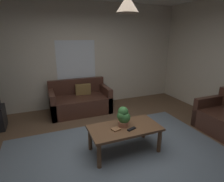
{
  "coord_description": "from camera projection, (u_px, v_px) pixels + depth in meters",
  "views": [
    {
      "loc": [
        -1.07,
        -2.37,
        1.93
      ],
      "look_at": [
        0.0,
        0.3,
        1.05
      ],
      "focal_mm": 28.99,
      "sensor_mm": 36.0,
      "label": 1
    }
  ],
  "objects": [
    {
      "name": "window_pane",
      "position": [
        76.0,
        60.0,
        4.89
      ],
      "size": [
        1.05,
        0.01,
        1.02
      ],
      "primitive_type": "cube",
      "color": "white"
    },
    {
      "name": "floor",
      "position": [
        119.0,
        156.0,
        3.05
      ],
      "size": [
        5.79,
        5.13,
        0.02
      ],
      "primitive_type": "cube",
      "color": "brown",
      "rests_on": "ground"
    },
    {
      "name": "rug",
      "position": [
        124.0,
        162.0,
        2.87
      ],
      "size": [
        3.76,
        2.82,
        0.01
      ],
      "primitive_type": "cube",
      "color": "slate",
      "rests_on": "ground"
    },
    {
      "name": "couch_under_window",
      "position": [
        80.0,
        102.0,
        4.75
      ],
      "size": [
        1.5,
        0.85,
        0.82
      ],
      "color": "#47281E",
      "rests_on": "ground"
    },
    {
      "name": "wall_back",
      "position": [
        81.0,
        56.0,
        4.94
      ],
      "size": [
        5.91,
        0.06,
        2.81
      ],
      "primitive_type": "cube",
      "color": "beige",
      "rests_on": "ground"
    },
    {
      "name": "book_on_table_0",
      "position": [
        116.0,
        129.0,
        2.95
      ],
      "size": [
        0.16,
        0.14,
        0.03
      ],
      "primitive_type": "cube",
      "rotation": [
        0.0,
        0.0,
        0.28
      ],
      "color": "#99663F",
      "rests_on": "coffee_table"
    },
    {
      "name": "coffee_table",
      "position": [
        125.0,
        131.0,
        3.07
      ],
      "size": [
        1.2,
        0.62,
        0.46
      ],
      "color": "brown",
      "rests_on": "ground"
    },
    {
      "name": "remote_on_table_0",
      "position": [
        132.0,
        129.0,
        2.96
      ],
      "size": [
        0.17,
        0.1,
        0.02
      ],
      "primitive_type": "cube",
      "rotation": [
        0.0,
        0.0,
        1.89
      ],
      "color": "black",
      "rests_on": "coffee_table"
    },
    {
      "name": "potted_plant_on_table",
      "position": [
        123.0,
        116.0,
        3.05
      ],
      "size": [
        0.23,
        0.21,
        0.34
      ],
      "color": "#B77051",
      "rests_on": "coffee_table"
    },
    {
      "name": "pendant_lamp",
      "position": [
        128.0,
        4.0,
        2.5
      ],
      "size": [
        0.32,
        0.32,
        0.57
      ],
      "color": "black"
    }
  ]
}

